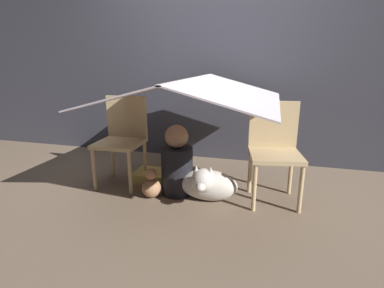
{
  "coord_description": "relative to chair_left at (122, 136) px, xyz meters",
  "views": [
    {
      "loc": [
        0.68,
        -2.39,
        1.2
      ],
      "look_at": [
        0.0,
        0.11,
        0.47
      ],
      "focal_mm": 28.0,
      "sensor_mm": 36.0,
      "label": 1
    }
  ],
  "objects": [
    {
      "name": "wall_back",
      "position": [
        0.73,
        1.01,
        0.77
      ],
      "size": [
        7.0,
        0.05,
        2.5
      ],
      "color": "#3D3D47",
      "rests_on": "ground_plane"
    },
    {
      "name": "floor_cushion",
      "position": [
        0.27,
        0.09,
        -0.43
      ],
      "size": [
        0.38,
        0.3,
        0.1
      ],
      "color": "#E5CC66",
      "rests_on": "ground_plane"
    },
    {
      "name": "chair_right",
      "position": [
        1.45,
        -0.0,
        0.0
      ],
      "size": [
        0.49,
        0.49,
        0.86
      ],
      "rotation": [
        0.0,
        0.0,
        0.17
      ],
      "color": "#D1B27F",
      "rests_on": "ground_plane"
    },
    {
      "name": "plush_toy",
      "position": [
        0.4,
        -0.27,
        -0.37
      ],
      "size": [
        0.17,
        0.17,
        0.27
      ],
      "color": "tan",
      "rests_on": "ground_plane"
    },
    {
      "name": "sheet_canopy",
      "position": [
        0.73,
        -0.07,
        0.48
      ],
      "size": [
        1.46,
        1.57,
        0.2
      ],
      "color": "silver"
    },
    {
      "name": "chair_left",
      "position": [
        0.0,
        0.0,
        0.0
      ],
      "size": [
        0.44,
        0.44,
        0.86
      ],
      "rotation": [
        0.0,
        0.0,
        0.03
      ],
      "color": "#D1B27F",
      "rests_on": "ground_plane"
    },
    {
      "name": "dog",
      "position": [
        0.91,
        -0.22,
        -0.31
      ],
      "size": [
        0.52,
        0.45,
        0.38
      ],
      "color": "silver",
      "rests_on": "ground_plane"
    },
    {
      "name": "person_front",
      "position": [
        0.6,
        -0.13,
        -0.19
      ],
      "size": [
        0.29,
        0.29,
        0.65
      ],
      "color": "black",
      "rests_on": "ground_plane"
    },
    {
      "name": "ground_plane",
      "position": [
        0.73,
        -0.18,
        -0.48
      ],
      "size": [
        8.8,
        8.8,
        0.0
      ],
      "primitive_type": "plane",
      "color": "#7A6651"
    }
  ]
}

